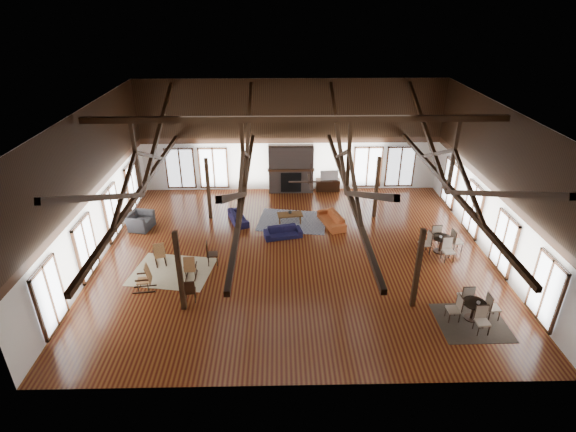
{
  "coord_description": "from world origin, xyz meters",
  "views": [
    {
      "loc": [
        -0.65,
        -16.12,
        9.92
      ],
      "look_at": [
        -0.28,
        1.0,
        1.31
      ],
      "focal_mm": 28.0,
      "sensor_mm": 36.0,
      "label": 1
    }
  ],
  "objects_px": {
    "sofa_navy_front": "(283,232)",
    "sofa_navy_left": "(238,217)",
    "cafe_table_far": "(441,242)",
    "armchair": "(140,221)",
    "tv_console": "(328,185)",
    "cafe_table_near": "(474,307)",
    "coffee_table": "(290,215)",
    "sofa_orange": "(332,219)"
  },
  "relations": [
    {
      "from": "sofa_navy_front",
      "to": "tv_console",
      "type": "distance_m",
      "value": 5.83
    },
    {
      "from": "coffee_table",
      "to": "cafe_table_far",
      "type": "relative_size",
      "value": 0.65
    },
    {
      "from": "sofa_navy_left",
      "to": "cafe_table_near",
      "type": "height_order",
      "value": "cafe_table_near"
    },
    {
      "from": "sofa_navy_front",
      "to": "sofa_navy_left",
      "type": "xyz_separation_m",
      "value": [
        -2.13,
        1.56,
        0.0
      ]
    },
    {
      "from": "sofa_navy_left",
      "to": "sofa_orange",
      "type": "distance_m",
      "value": 4.45
    },
    {
      "from": "sofa_navy_left",
      "to": "cafe_table_far",
      "type": "height_order",
      "value": "cafe_table_far"
    },
    {
      "from": "sofa_navy_front",
      "to": "cafe_table_near",
      "type": "xyz_separation_m",
      "value": [
        6.3,
        -5.76,
        0.22
      ]
    },
    {
      "from": "sofa_navy_front",
      "to": "coffee_table",
      "type": "height_order",
      "value": "sofa_navy_front"
    },
    {
      "from": "sofa_orange",
      "to": "cafe_table_near",
      "type": "distance_m",
      "value": 7.99
    },
    {
      "from": "sofa_navy_front",
      "to": "sofa_navy_left",
      "type": "relative_size",
      "value": 0.99
    },
    {
      "from": "sofa_navy_left",
      "to": "cafe_table_near",
      "type": "xyz_separation_m",
      "value": [
        8.42,
        -7.32,
        0.22
      ]
    },
    {
      "from": "sofa_navy_front",
      "to": "coffee_table",
      "type": "distance_m",
      "value": 1.48
    },
    {
      "from": "sofa_orange",
      "to": "coffee_table",
      "type": "xyz_separation_m",
      "value": [
        -1.96,
        0.28,
        0.11
      ]
    },
    {
      "from": "sofa_navy_front",
      "to": "sofa_navy_left",
      "type": "bearing_deg",
      "value": 131.04
    },
    {
      "from": "cafe_table_far",
      "to": "coffee_table",
      "type": "bearing_deg",
      "value": 155.72
    },
    {
      "from": "coffee_table",
      "to": "cafe_table_far",
      "type": "bearing_deg",
      "value": -31.6
    },
    {
      "from": "sofa_navy_left",
      "to": "armchair",
      "type": "relative_size",
      "value": 1.47
    },
    {
      "from": "sofa_orange",
      "to": "cafe_table_near",
      "type": "xyz_separation_m",
      "value": [
        3.99,
        -6.91,
        0.19
      ]
    },
    {
      "from": "cafe_table_far",
      "to": "sofa_navy_front",
      "type": "bearing_deg",
      "value": 168.02
    },
    {
      "from": "coffee_table",
      "to": "tv_console",
      "type": "relative_size",
      "value": 0.96
    },
    {
      "from": "armchair",
      "to": "cafe_table_near",
      "type": "distance_m",
      "value": 14.57
    },
    {
      "from": "sofa_navy_front",
      "to": "sofa_navy_left",
      "type": "distance_m",
      "value": 2.63
    },
    {
      "from": "armchair",
      "to": "cafe_table_far",
      "type": "bearing_deg",
      "value": -87.58
    },
    {
      "from": "armchair",
      "to": "cafe_table_near",
      "type": "relative_size",
      "value": 0.64
    },
    {
      "from": "cafe_table_far",
      "to": "sofa_navy_left",
      "type": "bearing_deg",
      "value": 161.3
    },
    {
      "from": "sofa_orange",
      "to": "armchair",
      "type": "relative_size",
      "value": 1.65
    },
    {
      "from": "sofa_orange",
      "to": "coffee_table",
      "type": "height_order",
      "value": "sofa_orange"
    },
    {
      "from": "sofa_navy_front",
      "to": "cafe_table_near",
      "type": "relative_size",
      "value": 0.93
    },
    {
      "from": "armchair",
      "to": "tv_console",
      "type": "relative_size",
      "value": 0.9
    },
    {
      "from": "sofa_navy_front",
      "to": "armchair",
      "type": "bearing_deg",
      "value": 158.78
    },
    {
      "from": "cafe_table_near",
      "to": "cafe_table_far",
      "type": "distance_m",
      "value": 4.37
    },
    {
      "from": "armchair",
      "to": "tv_console",
      "type": "xyz_separation_m",
      "value": [
        9.16,
        4.26,
        -0.05
      ]
    },
    {
      "from": "sofa_orange",
      "to": "cafe_table_far",
      "type": "distance_m",
      "value": 5.03
    },
    {
      "from": "sofa_navy_left",
      "to": "tv_console",
      "type": "relative_size",
      "value": 1.32
    },
    {
      "from": "sofa_orange",
      "to": "cafe_table_far",
      "type": "xyz_separation_m",
      "value": [
        4.33,
        -2.56,
        0.21
      ]
    },
    {
      "from": "cafe_table_near",
      "to": "tv_console",
      "type": "height_order",
      "value": "cafe_table_near"
    },
    {
      "from": "coffee_table",
      "to": "armchair",
      "type": "xyz_separation_m",
      "value": [
        -6.97,
        -0.44,
        -0.02
      ]
    },
    {
      "from": "sofa_orange",
      "to": "coffee_table",
      "type": "distance_m",
      "value": 1.98
    },
    {
      "from": "tv_console",
      "to": "cafe_table_near",
      "type": "bearing_deg",
      "value": -71.15
    },
    {
      "from": "sofa_orange",
      "to": "cafe_table_near",
      "type": "height_order",
      "value": "cafe_table_near"
    },
    {
      "from": "armchair",
      "to": "sofa_navy_front",
      "type": "bearing_deg",
      "value": -85.81
    },
    {
      "from": "sofa_navy_front",
      "to": "tv_console",
      "type": "height_order",
      "value": "tv_console"
    }
  ]
}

